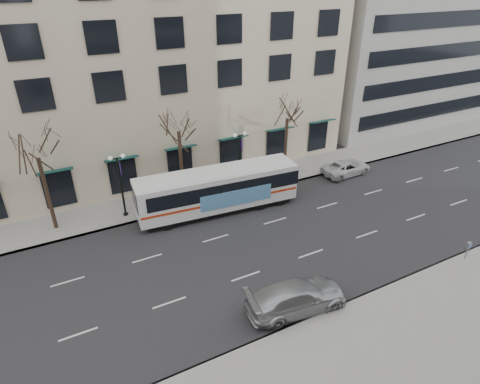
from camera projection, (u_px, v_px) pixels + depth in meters
ground at (230, 256)px, 26.90m from camera, size 160.00×160.00×0.00m
sidewalk_far at (236, 184)px, 35.89m from camera, size 80.00×4.00×0.15m
building_hotel at (108, 31)px, 36.67m from camera, size 40.00×20.00×24.00m
tree_far_left at (34, 145)px, 26.50m from camera, size 3.60×3.60×8.34m
tree_far_mid at (178, 120)px, 30.43m from camera, size 3.60×3.60×8.55m
tree_far_right at (288, 108)px, 34.69m from camera, size 3.60×3.60×8.06m
lamp_post_left at (121, 183)px, 29.86m from camera, size 1.22×0.45×5.21m
lamp_post_right at (240, 158)px, 33.89m from camera, size 1.22×0.45×5.21m
city_bus at (219, 189)px, 31.26m from camera, size 12.89×3.83×3.44m
silver_car at (297, 297)px, 22.33m from camera, size 6.07×3.00×1.70m
white_pickup at (346, 167)px, 37.52m from camera, size 4.97×2.44×1.36m
pay_station at (468, 247)px, 25.97m from camera, size 0.29×0.20×1.30m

